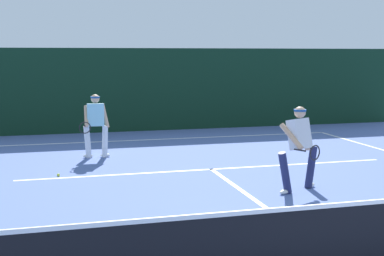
% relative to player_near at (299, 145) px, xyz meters
% --- Properties ---
extents(court_line_baseline_far, '(10.77, 0.10, 0.01)m').
position_rel_player_near_xyz_m(court_line_baseline_far, '(-1.07, 6.94, -0.91)').
color(court_line_baseline_far, white).
rests_on(court_line_baseline_far, ground_plane).
extents(court_line_service, '(8.78, 0.10, 0.01)m').
position_rel_player_near_xyz_m(court_line_service, '(-1.07, 2.30, -0.91)').
color(court_line_service, white).
rests_on(court_line_service, ground_plane).
extents(court_line_centre, '(0.10, 6.40, 0.01)m').
position_rel_player_near_xyz_m(court_line_centre, '(-1.07, -0.85, -0.91)').
color(court_line_centre, white).
rests_on(court_line_centre, ground_plane).
extents(tennis_net, '(11.80, 0.09, 1.09)m').
position_rel_player_near_xyz_m(tennis_net, '(-1.07, -4.05, -0.41)').
color(tennis_net, '#1E4723').
rests_on(tennis_net, ground_plane).
extents(player_near, '(1.09, 1.04, 1.67)m').
position_rel_player_near_xyz_m(player_near, '(0.00, 0.00, 0.00)').
color(player_near, '#1E234C').
rests_on(player_near, ground_plane).
extents(player_far, '(0.81, 0.85, 1.65)m').
position_rel_player_near_xyz_m(player_far, '(-3.54, 4.46, -0.01)').
color(player_far, silver).
rests_on(player_far, ground_plane).
extents(tennis_ball, '(0.07, 0.07, 0.07)m').
position_rel_player_near_xyz_m(tennis_ball, '(-4.53, 2.48, -0.88)').
color(tennis_ball, '#D1E033').
rests_on(tennis_ball, ground_plane).
extents(back_fence_windscreen, '(18.57, 0.12, 2.88)m').
position_rel_player_near_xyz_m(back_fence_windscreen, '(-1.07, 8.96, 0.52)').
color(back_fence_windscreen, black).
rests_on(back_fence_windscreen, ground_plane).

